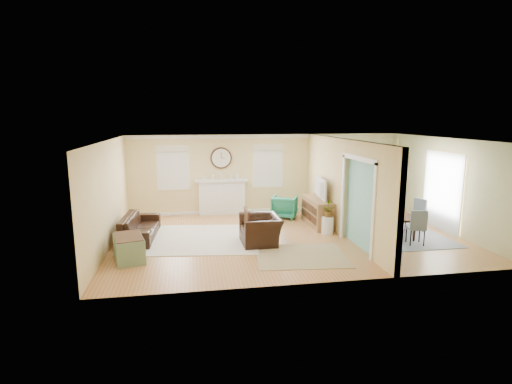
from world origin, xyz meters
The scene contains 29 objects.
floor centered at (0.00, 0.00, 0.00)m, with size 9.00×9.00×0.00m, color #AB6433.
wall_back centered at (0.00, 3.00, 1.30)m, with size 9.00×0.02×2.60m, color #D6BE7B.
wall_front centered at (0.00, -3.00, 1.30)m, with size 9.00×0.02×2.60m, color #D6BE7B.
wall_left centered at (-4.50, 0.00, 1.30)m, with size 0.02×6.00×2.60m, color #D6BE7B.
wall_right centered at (4.50, 0.00, 1.30)m, with size 0.02×6.00×2.60m, color #D6BE7B.
ceiling centered at (0.00, 0.00, 2.60)m, with size 9.00×6.00×0.02m, color white.
partition centered at (1.51, 0.28, 1.36)m, with size 0.17×6.00×2.60m.
fireplace centered at (-1.50, 2.88, 0.60)m, with size 1.70×0.30×1.17m.
wall_clock centered at (-1.50, 2.97, 1.85)m, with size 0.70×0.07×0.70m.
window_left centered at (-3.05, 2.95, 1.66)m, with size 1.05×0.13×1.42m.
window_right centered at (0.05, 2.95, 1.66)m, with size 1.05×0.13×1.42m.
french_doors centered at (4.45, 0.00, 1.10)m, with size 0.06×1.70×2.20m.
pendant centered at (3.00, 0.00, 2.20)m, with size 0.30×0.30×0.55m.
rug_cream centered at (-2.33, 0.24, 0.01)m, with size 3.05×2.65×0.02m, color beige.
rug_jute centered at (-0.05, -1.48, 0.01)m, with size 2.06×1.68×0.01m, color #9B8767.
rug_grey centered at (2.95, -0.11, 0.01)m, with size 2.42×3.02×0.01m, color slate.
sofa centered at (-3.87, 0.60, 0.31)m, with size 2.11×0.82×0.62m, color black.
eames_chair centered at (-0.80, -0.39, 0.35)m, with size 1.09×0.95×0.71m, color black.
green_chair centered at (0.42, 2.10, 0.35)m, with size 0.75×0.77×0.70m, color #207E54.
trunk centered at (-3.92, -1.08, 0.28)m, with size 0.82×1.09×0.56m.
credenza centered at (1.18, 1.06, 0.40)m, with size 0.55×1.63×0.80m.
tv centered at (1.16, 1.06, 1.11)m, with size 1.07×0.14×0.61m, color black.
garden_stool centered at (1.16, 0.15, 0.24)m, with size 0.32×0.32×0.47m, color white.
potted_plant centered at (1.16, 0.15, 0.68)m, with size 0.36×0.32×0.41m, color #337F33.
dining_table centered at (2.95, -0.11, 0.29)m, with size 1.64×0.91×0.58m, color #402313.
dining_chair_n centered at (3.00, 1.01, 0.50)m, with size 0.40×0.40×0.86m.
dining_chair_s centered at (3.02, -1.12, 0.54)m, with size 0.48×0.48×0.91m.
dining_chair_w centered at (2.30, -0.14, 0.58)m, with size 0.46×0.46×0.99m.
dining_chair_e centered at (3.62, -0.07, 0.55)m, with size 0.51×0.51×0.93m.
Camera 1 is at (-2.53, -9.96, 3.16)m, focal length 28.00 mm.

